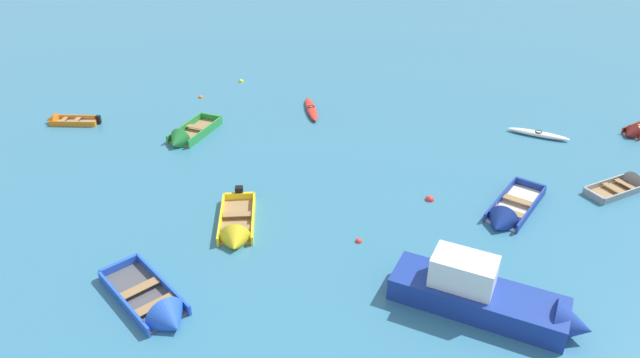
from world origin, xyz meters
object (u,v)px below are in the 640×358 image
rowboat_green_distant_center (185,138)px  rowboat_yellow_midfield_left (236,232)px  motor_launch_deep_blue_cluster_inner (491,298)px  kayak_red_cluster_outer (311,109)px  rowboat_blue_center (160,312)px  mooring_buoy_outer_edge (201,98)px  rowboat_maroon_near_camera (636,132)px  rowboat_grey_back_row_left (628,184)px  rowboat_deep_blue_foreground_center (506,217)px  kayak_white_far_right (538,134)px  mooring_buoy_between_boats_left (359,242)px  rowboat_orange_near_right (63,121)px  mooring_buoy_central (241,82)px  mooring_buoy_midfield (430,200)px

rowboat_green_distant_center → rowboat_yellow_midfield_left: size_ratio=0.98×
motor_launch_deep_blue_cluster_inner → kayak_red_cluster_outer: size_ratio=1.91×
rowboat_blue_center → mooring_buoy_outer_edge: (-4.18, 19.55, -0.19)m
rowboat_maroon_near_camera → motor_launch_deep_blue_cluster_inner: bearing=-124.8°
mooring_buoy_outer_edge → rowboat_grey_back_row_left: bearing=-21.0°
motor_launch_deep_blue_cluster_inner → rowboat_maroon_near_camera: size_ratio=2.28×
mooring_buoy_outer_edge → rowboat_maroon_near_camera: bearing=-6.6°
rowboat_maroon_near_camera → rowboat_deep_blue_foreground_center: 12.98m
kayak_white_far_right → rowboat_deep_blue_foreground_center: 9.32m
kayak_white_far_right → mooring_buoy_between_boats_left: bearing=-131.7°
rowboat_orange_near_right → mooring_buoy_between_boats_left: (17.85, -9.95, -0.15)m
rowboat_maroon_near_camera → rowboat_grey_back_row_left: size_ratio=0.88×
kayak_white_far_right → rowboat_blue_center: rowboat_blue_center is taller
kayak_white_far_right → mooring_buoy_central: size_ratio=9.58×
mooring_buoy_central → rowboat_blue_center: bearing=-84.5°
kayak_red_cluster_outer → kayak_white_far_right: bearing=-9.7°
rowboat_grey_back_row_left → mooring_buoy_outer_edge: bearing=159.0°
motor_launch_deep_blue_cluster_inner → rowboat_grey_back_row_left: bearing=49.2°
rowboat_deep_blue_foreground_center → kayak_white_far_right: bearing=68.9°
kayak_white_far_right → rowboat_orange_near_right: (-27.54, -0.91, -0.00)m
rowboat_green_distant_center → rowboat_yellow_midfield_left: 9.71m
rowboat_orange_near_right → mooring_buoy_between_boats_left: rowboat_orange_near_right is taller
kayak_white_far_right → rowboat_grey_back_row_left: size_ratio=0.98×
rowboat_green_distant_center → mooring_buoy_midfield: (13.07, -4.82, -0.21)m
motor_launch_deep_blue_cluster_inner → mooring_buoy_between_boats_left: 5.97m
kayak_white_far_right → rowboat_yellow_midfield_left: size_ratio=0.77×
motor_launch_deep_blue_cluster_inner → kayak_white_far_right: size_ratio=2.07×
rowboat_green_distant_center → rowboat_orange_near_right: rowboat_green_distant_center is taller
rowboat_blue_center → mooring_buoy_midfield: (9.81, 8.48, -0.19)m
mooring_buoy_central → kayak_white_far_right: bearing=-20.3°
rowboat_orange_near_right → rowboat_blue_center: 18.64m
kayak_red_cluster_outer → rowboat_maroon_near_camera: 18.75m
motor_launch_deep_blue_cluster_inner → mooring_buoy_central: bearing=122.3°
rowboat_grey_back_row_left → kayak_red_cluster_outer: bearing=155.0°
kayak_red_cluster_outer → mooring_buoy_central: kayak_red_cluster_outer is taller
rowboat_yellow_midfield_left → rowboat_deep_blue_foreground_center: rowboat_deep_blue_foreground_center is taller
kayak_white_far_right → rowboat_maroon_near_camera: (5.57, 0.72, 0.02)m
rowboat_deep_blue_foreground_center → mooring_buoy_outer_edge: rowboat_deep_blue_foreground_center is taller
rowboat_yellow_midfield_left → mooring_buoy_central: bearing=101.9°
rowboat_green_distant_center → mooring_buoy_between_boats_left: size_ratio=14.62×
mooring_buoy_outer_edge → rowboat_orange_near_right: bearing=-146.5°
motor_launch_deep_blue_cluster_inner → mooring_buoy_midfield: motor_launch_deep_blue_cluster_inner is taller
rowboat_maroon_near_camera → rowboat_yellow_midfield_left: (-20.38, -11.68, 0.03)m
rowboat_green_distant_center → mooring_buoy_between_boats_left: bearing=-40.0°
rowboat_blue_center → mooring_buoy_central: bearing=95.5°
rowboat_yellow_midfield_left → mooring_buoy_midfield: size_ratio=10.40×
rowboat_green_distant_center → rowboat_deep_blue_foreground_center: (16.25, -6.18, -0.02)m
rowboat_maroon_near_camera → mooring_buoy_central: rowboat_maroon_near_camera is taller
rowboat_orange_near_right → rowboat_deep_blue_foreground_center: bearing=-17.8°
rowboat_maroon_near_camera → mooring_buoy_between_boats_left: 19.16m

